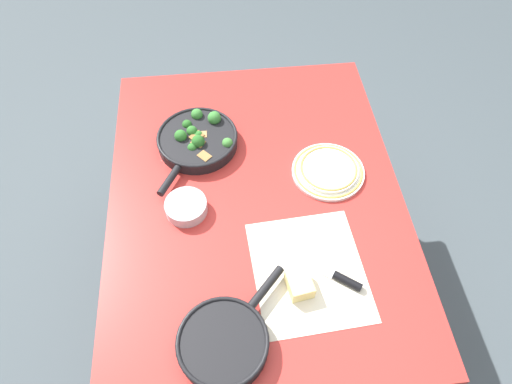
{
  "coord_description": "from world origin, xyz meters",
  "views": [
    {
      "loc": [
        0.85,
        -0.09,
        1.92
      ],
      "look_at": [
        0.0,
        0.0,
        0.74
      ],
      "focal_mm": 32.0,
      "sensor_mm": 36.0,
      "label": 1
    }
  ],
  "objects_px": {
    "skillet_eggs": "(224,342)",
    "prep_bowl_steel": "(186,207)",
    "grater_knife": "(332,274)",
    "cheese_block": "(299,284)",
    "dinner_plate_stack": "(328,170)",
    "skillet_broccoli": "(197,139)"
  },
  "relations": [
    {
      "from": "skillet_eggs",
      "to": "prep_bowl_steel",
      "type": "bearing_deg",
      "value": 54.26
    },
    {
      "from": "skillet_broccoli",
      "to": "grater_knife",
      "type": "bearing_deg",
      "value": 63.11
    },
    {
      "from": "skillet_broccoli",
      "to": "skillet_eggs",
      "type": "relative_size",
      "value": 1.16
    },
    {
      "from": "skillet_eggs",
      "to": "prep_bowl_steel",
      "type": "xyz_separation_m",
      "value": [
        -0.43,
        -0.09,
        -0.01
      ]
    },
    {
      "from": "grater_knife",
      "to": "prep_bowl_steel",
      "type": "bearing_deg",
      "value": 3.65
    },
    {
      "from": "dinner_plate_stack",
      "to": "prep_bowl_steel",
      "type": "distance_m",
      "value": 0.48
    },
    {
      "from": "skillet_eggs",
      "to": "prep_bowl_steel",
      "type": "relative_size",
      "value": 2.43
    },
    {
      "from": "grater_knife",
      "to": "dinner_plate_stack",
      "type": "relative_size",
      "value": 0.92
    },
    {
      "from": "skillet_eggs",
      "to": "cheese_block",
      "type": "height_order",
      "value": "skillet_eggs"
    },
    {
      "from": "skillet_broccoli",
      "to": "prep_bowl_steel",
      "type": "distance_m",
      "value": 0.28
    },
    {
      "from": "dinner_plate_stack",
      "to": "prep_bowl_steel",
      "type": "xyz_separation_m",
      "value": [
        0.1,
        -0.47,
        0.01
      ]
    },
    {
      "from": "grater_knife",
      "to": "dinner_plate_stack",
      "type": "height_order",
      "value": "dinner_plate_stack"
    },
    {
      "from": "skillet_eggs",
      "to": "dinner_plate_stack",
      "type": "relative_size",
      "value": 1.32
    },
    {
      "from": "skillet_eggs",
      "to": "prep_bowl_steel",
      "type": "distance_m",
      "value": 0.44
    },
    {
      "from": "dinner_plate_stack",
      "to": "prep_bowl_steel",
      "type": "relative_size",
      "value": 1.85
    },
    {
      "from": "dinner_plate_stack",
      "to": "grater_knife",
      "type": "bearing_deg",
      "value": -9.67
    },
    {
      "from": "cheese_block",
      "to": "skillet_broccoli",
      "type": "bearing_deg",
      "value": -155.02
    },
    {
      "from": "grater_knife",
      "to": "cheese_block",
      "type": "distance_m",
      "value": 0.11
    },
    {
      "from": "skillet_eggs",
      "to": "cheese_block",
      "type": "xyz_separation_m",
      "value": [
        -0.14,
        0.22,
        -0.0
      ]
    },
    {
      "from": "cheese_block",
      "to": "dinner_plate_stack",
      "type": "height_order",
      "value": "cheese_block"
    },
    {
      "from": "grater_knife",
      "to": "cheese_block",
      "type": "height_order",
      "value": "cheese_block"
    },
    {
      "from": "cheese_block",
      "to": "dinner_plate_stack",
      "type": "relative_size",
      "value": 0.37
    }
  ]
}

